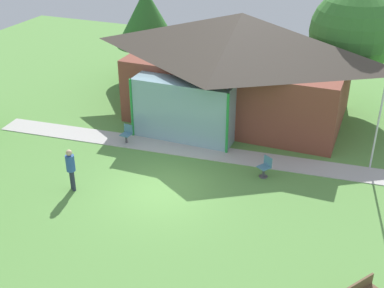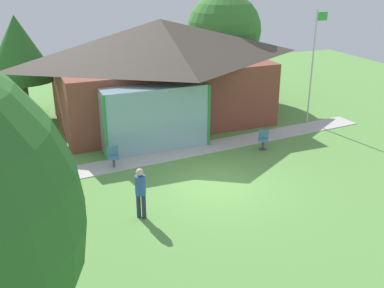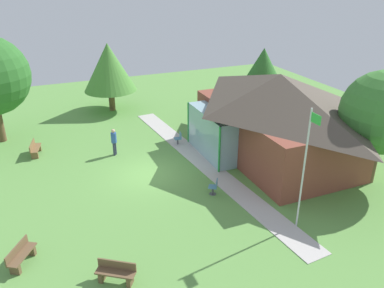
{
  "view_description": "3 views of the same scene",
  "coord_description": "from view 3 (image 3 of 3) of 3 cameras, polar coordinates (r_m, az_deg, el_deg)",
  "views": [
    {
      "loc": [
        7.07,
        -14.77,
        10.61
      ],
      "look_at": [
        0.55,
        1.65,
        1.32
      ],
      "focal_mm": 46.85,
      "sensor_mm": 36.0,
      "label": 1
    },
    {
      "loc": [
        -6.67,
        -14.02,
        7.74
      ],
      "look_at": [
        -0.46,
        1.33,
        1.22
      ],
      "focal_mm": 43.38,
      "sensor_mm": 36.0,
      "label": 2
    },
    {
      "loc": [
        18.89,
        -5.28,
        10.69
      ],
      "look_at": [
        -0.2,
        2.74,
        1.32
      ],
      "focal_mm": 36.25,
      "sensor_mm": 36.0,
      "label": 3
    }
  ],
  "objects": [
    {
      "name": "pavilion",
      "position": [
        23.96,
        12.01,
        4.27
      ],
      "size": [
        11.23,
        7.81,
        5.16
      ],
      "color": "brown",
      "rests_on": "ground_plane"
    },
    {
      "name": "patio_chair_lawn_spare",
      "position": [
        20.14,
        3.26,
        -6.37
      ],
      "size": [
        0.61,
        0.61,
        0.86
      ],
      "rotation": [
        0.0,
        0.0,
        2.56
      ],
      "color": "teal",
      "rests_on": "ground_plane"
    },
    {
      "name": "flagpole",
      "position": [
        17.04,
        16.26,
        -3.06
      ],
      "size": [
        0.64,
        0.08,
        5.67
      ],
      "color": "silver",
      "rests_on": "ground_plane"
    },
    {
      "name": "ground_plane",
      "position": [
        22.34,
        -6.32,
        -4.41
      ],
      "size": [
        44.0,
        44.0,
        0.0
      ],
      "primitive_type": "plane",
      "color": "#609947"
    },
    {
      "name": "patio_chair_west",
      "position": [
        25.72,
        -2.0,
        0.79
      ],
      "size": [
        0.49,
        0.49,
        0.86
      ],
      "rotation": [
        0.0,
        0.0,
        3.02
      ],
      "color": "teal",
      "rests_on": "ground_plane"
    },
    {
      "name": "tree_behind_pavilion_right",
      "position": [
        22.1,
        26.28,
        4.13
      ],
      "size": [
        4.34,
        4.34,
        6.18
      ],
      "color": "brown",
      "rests_on": "ground_plane"
    },
    {
      "name": "footpath",
      "position": [
        23.38,
        1.76,
        -2.83
      ],
      "size": [
        19.19,
        2.96,
        0.03
      ],
      "primitive_type": "cube",
      "rotation": [
        0.0,
        0.0,
        0.09
      ],
      "color": "#BCB7B2",
      "rests_on": "ground_plane"
    },
    {
      "name": "tree_behind_pavilion_left",
      "position": [
        30.58,
        10.38,
        10.69
      ],
      "size": [
        3.62,
        3.62,
        5.32
      ],
      "color": "brown",
      "rests_on": "ground_plane"
    },
    {
      "name": "visitor_strolling_lawn",
      "position": [
        24.5,
        -11.42,
        0.59
      ],
      "size": [
        0.34,
        0.34,
        1.74
      ],
      "rotation": [
        0.0,
        0.0,
        2.49
      ],
      "color": "#2D3347",
      "rests_on": "ground_plane"
    },
    {
      "name": "bench_front_left",
      "position": [
        26.2,
        -22.1,
        -0.67
      ],
      "size": [
        1.56,
        0.74,
        0.84
      ],
      "rotation": [
        0.0,
        0.0,
        6.07
      ],
      "color": "brown",
      "rests_on": "ground_plane"
    },
    {
      "name": "bench_lawn_far_right",
      "position": [
        15.42,
        -11.11,
        -18.09
      ],
      "size": [
        1.21,
        1.49,
        0.84
      ],
      "rotation": [
        0.0,
        0.0,
        4.11
      ],
      "color": "brown",
      "rests_on": "ground_plane"
    },
    {
      "name": "bench_front_right",
      "position": [
        17.23,
        -23.85,
        -14.78
      ],
      "size": [
        1.51,
        1.17,
        0.84
      ],
      "rotation": [
        0.0,
        0.0,
        5.72
      ],
      "color": "brown",
      "rests_on": "ground_plane"
    },
    {
      "name": "tree_west_hedge",
      "position": [
        32.01,
        -12.13,
        10.98
      ],
      "size": [
        4.2,
        4.2,
        5.48
      ],
      "color": "brown",
      "rests_on": "ground_plane"
    }
  ]
}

